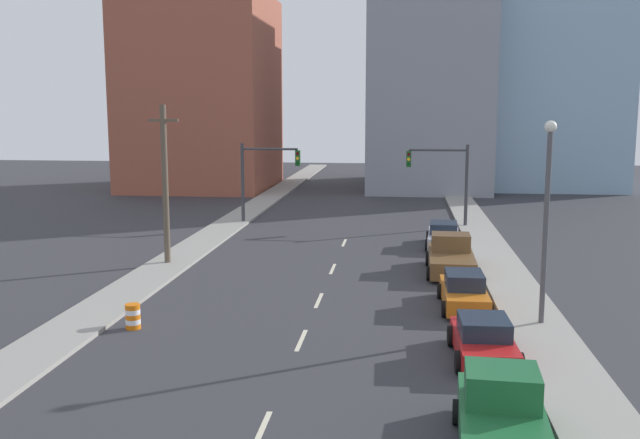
# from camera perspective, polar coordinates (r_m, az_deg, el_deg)

# --- Properties ---
(sidewalk_left) EXTENTS (2.43, 94.26, 0.16)m
(sidewalk_left) POSITION_cam_1_polar(r_m,az_deg,el_deg) (57.53, -5.68, 0.69)
(sidewalk_left) COLOR gray
(sidewalk_left) RESTS_ON ground
(sidewalk_right) EXTENTS (2.43, 94.26, 0.16)m
(sidewalk_right) POSITION_cam_1_polar(r_m,az_deg,el_deg) (56.46, 11.80, 0.39)
(sidewalk_right) COLOR gray
(sidewalk_right) RESTS_ON ground
(lane_stripe_at_8m) EXTENTS (0.16, 2.40, 0.01)m
(lane_stripe_at_8m) POSITION_cam_1_polar(r_m,az_deg,el_deg) (19.19, -4.73, -16.51)
(lane_stripe_at_8m) COLOR beige
(lane_stripe_at_8m) RESTS_ON ground
(lane_stripe_at_16m) EXTENTS (0.16, 2.40, 0.01)m
(lane_stripe_at_16m) POSITION_cam_1_polar(r_m,az_deg,el_deg) (25.90, -1.51, -9.62)
(lane_stripe_at_16m) COLOR beige
(lane_stripe_at_16m) RESTS_ON ground
(lane_stripe_at_21m) EXTENTS (0.16, 2.40, 0.01)m
(lane_stripe_at_21m) POSITION_cam_1_polar(r_m,az_deg,el_deg) (31.02, -0.10, -6.49)
(lane_stripe_at_21m) COLOR beige
(lane_stripe_at_21m) RESTS_ON ground
(lane_stripe_at_27m) EXTENTS (0.16, 2.40, 0.01)m
(lane_stripe_at_27m) POSITION_cam_1_polar(r_m,az_deg,el_deg) (36.99, 1.02, -3.97)
(lane_stripe_at_27m) COLOR beige
(lane_stripe_at_27m) RESTS_ON ground
(lane_stripe_at_35m) EXTENTS (0.16, 2.40, 0.01)m
(lane_stripe_at_35m) POSITION_cam_1_polar(r_m,az_deg,el_deg) (44.15, 1.95, -1.86)
(lane_stripe_at_35m) COLOR beige
(lane_stripe_at_35m) RESTS_ON ground
(building_brick_left) EXTENTS (14.00, 16.00, 19.73)m
(building_brick_left) POSITION_cam_1_polar(r_m,az_deg,el_deg) (75.76, -9.37, 9.99)
(building_brick_left) COLOR #9E513D
(building_brick_left) RESTS_ON ground
(building_office_center) EXTENTS (12.00, 20.00, 20.12)m
(building_office_center) POSITION_cam_1_polar(r_m,az_deg,el_deg) (76.93, 8.60, 10.14)
(building_office_center) COLOR gray
(building_office_center) RESTS_ON ground
(building_glass_right) EXTENTS (13.00, 20.00, 28.52)m
(building_glass_right) POSITION_cam_1_polar(r_m,az_deg,el_deg) (82.57, 17.86, 12.65)
(building_glass_right) COLOR #8CADC6
(building_glass_right) RESTS_ON ground
(traffic_signal_left) EXTENTS (4.31, 0.35, 5.78)m
(traffic_signal_left) POSITION_cam_1_polar(r_m,az_deg,el_deg) (51.15, -4.84, 3.84)
(traffic_signal_left) COLOR #38383D
(traffic_signal_left) RESTS_ON ground
(traffic_signal_right) EXTENTS (4.31, 0.35, 5.78)m
(traffic_signal_right) POSITION_cam_1_polar(r_m,az_deg,el_deg) (50.24, 10.23, 3.64)
(traffic_signal_right) COLOR #38383D
(traffic_signal_right) RESTS_ON ground
(utility_pole_left_mid) EXTENTS (1.60, 0.32, 8.42)m
(utility_pole_left_mid) POSITION_cam_1_polar(r_m,az_deg,el_deg) (38.04, -12.28, 2.80)
(utility_pole_left_mid) COLOR brown
(utility_pole_left_mid) RESTS_ON ground
(traffic_barrel) EXTENTS (0.56, 0.56, 0.95)m
(traffic_barrel) POSITION_cam_1_polar(r_m,az_deg,el_deg) (27.96, -14.74, -7.51)
(traffic_barrel) COLOR orange
(traffic_barrel) RESTS_ON ground
(street_lamp) EXTENTS (0.44, 0.44, 7.79)m
(street_lamp) POSITION_cam_1_polar(r_m,az_deg,el_deg) (27.75, 17.68, 0.85)
(street_lamp) COLOR #4C4C51
(street_lamp) RESTS_ON ground
(pickup_truck_green) EXTENTS (2.54, 5.49, 1.90)m
(pickup_truck_green) POSITION_cam_1_polar(r_m,az_deg,el_deg) (18.23, 14.41, -15.52)
(pickup_truck_green) COLOR #1E6033
(pickup_truck_green) RESTS_ON ground
(sedan_red) EXTENTS (2.19, 4.26, 1.44)m
(sedan_red) POSITION_cam_1_polar(r_m,az_deg,el_deg) (24.42, 12.95, -9.39)
(sedan_red) COLOR red
(sedan_red) RESTS_ON ground
(sedan_orange) EXTENTS (2.05, 4.54, 1.52)m
(sedan_orange) POSITION_cam_1_polar(r_m,az_deg,el_deg) (30.34, 11.44, -5.68)
(sedan_orange) COLOR orange
(sedan_orange) RESTS_ON ground
(pickup_truck_brown) EXTENTS (2.55, 5.44, 1.87)m
(pickup_truck_brown) POSITION_cam_1_polar(r_m,az_deg,el_deg) (36.67, 10.43, -3.00)
(pickup_truck_brown) COLOR brown
(pickup_truck_brown) RESTS_ON ground
(sedan_silver) EXTENTS (2.28, 4.88, 1.49)m
(sedan_silver) POSITION_cam_1_polar(r_m,az_deg,el_deg) (43.34, 9.84, -1.28)
(sedan_silver) COLOR #B2B2BC
(sedan_silver) RESTS_ON ground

